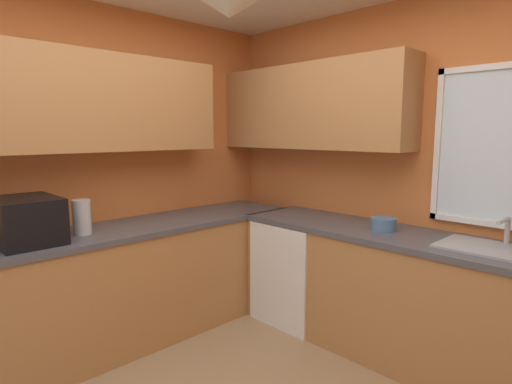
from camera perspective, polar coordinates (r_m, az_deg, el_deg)
name	(u,v)px	position (r m, az deg, el deg)	size (l,w,h in m)	color
room_shell	(252,107)	(2.41, -0.60, 11.51)	(3.67, 3.72, 2.61)	#D17238
counter_run_left	(100,291)	(3.30, -20.57, -12.59)	(0.65, 3.33, 0.89)	#AD7542
counter_run_back	(417,300)	(3.15, 21.13, -13.65)	(2.76, 0.65, 0.89)	#AD7542
dishwasher	(300,270)	(3.64, 5.99, -10.55)	(0.60, 0.60, 0.85)	white
microwave	(26,220)	(3.01, -28.91, -3.41)	(0.48, 0.36, 0.29)	black
kettle	(82,217)	(3.10, -22.70, -3.18)	(0.12, 0.12, 0.24)	#B7B7BC
sink_assembly	(498,249)	(2.87, 30.20, -6.78)	(0.65, 0.40, 0.19)	#9EA0A5
bowl	(383,224)	(3.13, 17.02, -4.21)	(0.18, 0.18, 0.09)	#4C7099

